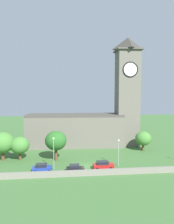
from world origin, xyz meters
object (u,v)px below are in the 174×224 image
Objects in this scene: church at (94,116)px; tree_riverside_east at (2,143)px; tree_by_tower at (20,145)px; car_blue at (42,168)px; car_black at (75,168)px; tree_churchyard at (56,141)px; streetlamp_west_mid at (54,149)px; car_red at (103,165)px; streetlamp_central at (118,148)px; tree_riverside_west at (143,139)px.

church reaches higher than tree_riverside_east.
car_blue is at bearing -55.45° from tree_by_tower.
church is 30.00m from tree_riverside_east.
car_black is 0.52× the size of tree_churchyard.
streetlamp_west_mid is 0.97× the size of tree_churchyard.
car_red is (-1.08, -23.00, -9.05)m from church.
streetlamp_west_mid is 15.44m from streetlamp_central.
tree_riverside_west is (29.08, 14.90, 2.84)m from car_blue.
tree_riverside_east is at bearing 138.83° from car_blue.
tree_riverside_east is (-13.87, 1.45, -0.48)m from tree_churchyard.
tree_riverside_east is at bearing 164.95° from streetlamp_central.
tree_riverside_east is (-4.40, 0.05, 0.79)m from tree_by_tower.
car_red is at bearing -23.91° from tree_by_tower.
streetlamp_central is at bearing -17.48° from tree_by_tower.
tree_riverside_east is (-18.37, 10.66, 3.87)m from car_black.
car_blue is 0.68× the size of streetlamp_central.
tree_riverside_east is at bearing -152.13° from church.
tree_churchyard is at bearing -165.57° from tree_riverside_west.
tree_churchyard reaches higher than car_red.
tree_riverside_east is at bearing -172.48° from tree_riverside_west.
streetlamp_central reaches higher than tree_by_tower.
car_red is 26.94m from tree_riverside_east.
car_red is at bearing -92.69° from church.
streetlamp_central is (10.64, 2.86, 3.55)m from car_black.
streetlamp_central is at bearing -130.18° from tree_riverside_west.
streetlamp_west_mid is 1.01× the size of tree_riverside_east.
tree_churchyard is at bearing 157.23° from streetlamp_central.
streetlamp_west_mid is at bearing -119.20° from church.
car_blue is 0.57× the size of tree_churchyard.
car_red is at bearing -3.07° from streetlamp_west_mid.
tree_churchyard is 1.03× the size of tree_riverside_east.
car_red is 0.63× the size of streetlamp_west_mid.
car_red is (14.05, 0.41, -0.00)m from car_blue.
streetlamp_west_mid reaches higher than car_red.
car_black is at bearing -143.67° from tree_riverside_west.
car_blue reaches higher than car_black.
tree_riverside_west is at bearing 8.52° from tree_by_tower.
tree_by_tower is at bearing 124.55° from car_blue.
tree_churchyard is (0.27, 7.14, 0.22)m from streetlamp_west_mid.
streetlamp_central reaches higher than car_blue.
car_black is at bearing -164.95° from streetlamp_central.
tree_riverside_west is at bearing 36.33° from car_black.
streetlamp_central is 16.44m from tree_churchyard.
tree_riverside_west is (11.06, 13.09, -0.64)m from streetlamp_central.
tree_churchyard reaches higher than tree_by_tower.
streetlamp_central is 17.15m from tree_riverside_west.
streetlamp_central is (2.89, -21.61, -5.57)m from church.
tree_by_tower is (-24.60, 7.75, -0.47)m from streetlamp_central.
car_black is 0.84× the size of car_red.
streetlamp_central is 1.10× the size of tree_riverside_west.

